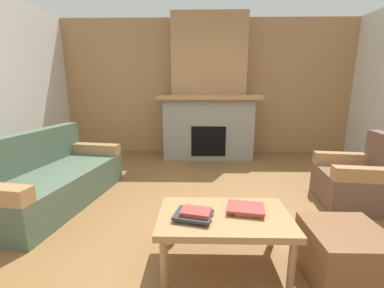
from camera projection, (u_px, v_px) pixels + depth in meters
The scene contains 9 objects.
ground at pixel (217, 222), 2.63m from camera, with size 9.00×9.00×0.00m, color brown.
wall_back_wood_panel at pixel (208, 88), 5.26m from camera, with size 6.00×0.12×2.70m, color #A87A4C.
fireplace at pixel (208, 98), 4.93m from camera, with size 1.90×0.82×2.70m.
couch at pixel (51, 180), 3.03m from camera, with size 1.11×1.91×0.85m.
armchair at pixel (359, 181), 2.98m from camera, with size 0.85×0.85×0.85m.
coffee_table at pixel (225, 221), 1.93m from camera, with size 1.00×0.60×0.43m.
ottoman at pixel (344, 255), 1.81m from camera, with size 0.52×0.52×0.40m, color brown.
book_stack_near_edge at pixel (195, 214), 1.86m from camera, with size 0.31×0.27×0.07m.
book_stack_center at pixel (247, 209), 1.95m from camera, with size 0.31×0.26×0.05m.
Camera 1 is at (-0.21, -2.39, 1.38)m, focal length 23.61 mm.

